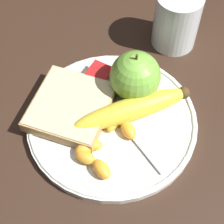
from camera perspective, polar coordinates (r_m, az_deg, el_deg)
The scene contains 15 objects.
ground_plane at distance 0.58m, azimuth 0.00°, elevation -1.74°, with size 3.00×3.00×0.00m, color #332116.
plate at distance 0.58m, azimuth 0.00°, elevation -1.33°, with size 0.26×0.26×0.01m.
juice_glass at distance 0.67m, azimuth 9.75°, elevation 13.45°, with size 0.08×0.08×0.10m.
apple at distance 0.57m, azimuth 3.55°, elevation 5.46°, with size 0.08×0.08×0.09m.
banana at distance 0.56m, azimuth 3.25°, elevation 0.51°, with size 0.16×0.15×0.04m.
bread_slice at distance 0.57m, azimuth -6.24°, elevation 0.82°, with size 0.14×0.13×0.02m.
fork at distance 0.57m, azimuth 0.98°, elevation -0.68°, with size 0.10×0.18×0.00m.
jam_packet at distance 0.61m, azimuth -2.11°, elevation 5.32°, with size 0.05×0.04×0.02m.
orange_segment_0 at distance 0.54m, azimuth -4.14°, elevation -5.45°, with size 0.04×0.03×0.02m.
orange_segment_1 at distance 0.52m, azimuth -1.62°, elevation -8.69°, with size 0.03×0.04×0.02m.
orange_segment_2 at distance 0.56m, azimuth 0.02°, elevation -1.90°, with size 0.03×0.02×0.01m.
orange_segment_3 at distance 0.55m, azimuth 2.48°, elevation -2.73°, with size 0.03×0.04×0.02m.
orange_segment_4 at distance 0.54m, azimuth -2.92°, elevation -5.05°, with size 0.03×0.03×0.02m.
orange_segment_5 at distance 0.53m, azimuth -3.67°, elevation -7.08°, with size 0.02×0.03×0.02m.
orange_segment_6 at distance 0.55m, azimuth -3.34°, elevation -2.12°, with size 0.04×0.02×0.02m.
Camera 1 is at (0.27, 0.15, 0.49)m, focal length 60.00 mm.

